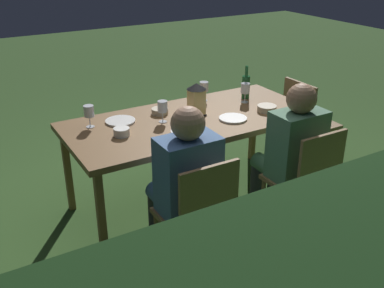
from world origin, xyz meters
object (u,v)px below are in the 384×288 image
Objects in this scene: person_in_green at (290,149)px; lantern_centerpiece at (196,98)px; chair_head_near at (306,120)px; bowl_bread at (160,111)px; person_in_blue at (183,179)px; bowl_olives at (122,132)px; wine_glass_a at (204,88)px; wine_glass_d at (245,89)px; green_bottle_on_table at (246,86)px; plate_a at (120,121)px; bowl_salad at (267,108)px; chair_side_right_b at (199,214)px; plate_b at (187,131)px; plate_c at (233,118)px; wine_glass_b at (89,112)px; chair_side_right_a at (306,179)px; wine_glass_e at (296,93)px; wine_glass_c at (163,108)px; dining_table at (192,124)px.

person_in_green reaches higher than lantern_centerpiece.
chair_head_near is 1.46m from bowl_bread.
person_in_blue is 0.64m from bowl_olives.
wine_glass_d is (-0.28, 0.21, 0.00)m from wine_glass_a.
wine_glass_d is at bearing 51.15° from green_bottle_on_table.
bowl_salad is (-1.12, 0.38, 0.02)m from plate_a.
lantern_centerpiece is 0.60m from bowl_salad.
chair_side_right_b reaches higher than plate_b.
wine_glass_b is at bearing -22.19° from plate_c.
person_in_blue reaches higher than chair_side_right_a.
chair_head_near is 1.03m from plate_c.
wine_glass_d is at bearing 174.07° from plate_a.
plate_c is at bearing 41.16° from wine_glass_d.
wine_glass_b is (1.20, -0.88, 0.23)m from person_in_green.
green_bottle_on_table is at bearing -136.92° from chair_side_right_b.
wine_glass_e is 1.27× the size of bowl_bread.
bowl_bread is (0.24, -0.17, -0.12)m from lantern_centerpiece.
lantern_centerpiece is 1.57× the size of wine_glass_e.
chair_side_right_b is 1.00m from plate_c.
chair_side_right_b is at bearing 26.64° from chair_head_near.
plate_a is (0.96, -0.86, 0.12)m from person_in_green.
bowl_bread is (0.62, -1.06, 0.29)m from chair_side_right_a.
wine_glass_a is 0.71× the size of plate_b.
chair_side_right_b is (1.69, 0.85, 0.00)m from chair_head_near.
plate_b is 0.44m from plate_c.
bowl_bread is (1.42, -0.21, 0.29)m from chair_head_near.
green_bottle_on_table is 2.51× the size of bowl_olives.
wine_glass_d is (-0.82, -0.05, 0.00)m from wine_glass_c.
green_bottle_on_table is at bearing -171.18° from wine_glass_c.
chair_head_near is 0.72m from green_bottle_on_table.
person_in_green is 1.23m from bowl_olives.
plate_b is at bearing 5.75° from plate_c.
wine_glass_b is at bearing -1.52° from bowl_bread.
person_in_blue is 3.96× the size of green_bottle_on_table.
wine_glass_a is at bearing -82.64° from chair_side_right_a.
chair_side_right_b is 0.76× the size of person_in_blue.
plate_c is at bearing -137.01° from chair_side_right_b.
wine_glass_b is 0.26m from plate_a.
green_bottle_on_table reaches higher than dining_table.
plate_a reaches higher than dining_table.
bowl_salad is (0.27, -0.03, -0.09)m from wine_glass_e.
wine_glass_a reaches higher than plate_b.
plate_a is (1.10, -0.11, -0.11)m from wine_glass_d.
bowl_salad is (-0.78, -0.06, 0.02)m from plate_b.
plate_a is (0.07, -1.05, 0.27)m from chair_side_right_b.
person_in_blue is at bearing 18.49° from wine_glass_e.
wine_glass_e is (0.36, 0.21, 0.38)m from chair_head_near.
dining_table is at bearing -16.08° from bowl_salad.
person_in_green is 0.51m from plate_c.
green_bottle_on_table is 0.37m from wine_glass_a.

